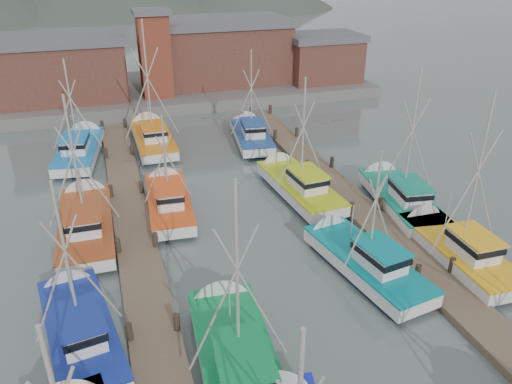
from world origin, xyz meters
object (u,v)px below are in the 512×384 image
object	(u,v)px
lookout_tower	(155,53)
boat_12	(152,137)
boat_8	(168,200)
boat_4	(235,354)

from	to	relation	value
lookout_tower	boat_12	world-z (taller)	boat_12
boat_8	boat_12	xyz separation A→B (m)	(0.48, 12.04, 0.02)
lookout_tower	boat_4	distance (m)	37.83
boat_4	boat_8	distance (m)	14.30
lookout_tower	boat_12	distance (m)	12.32
lookout_tower	boat_4	world-z (taller)	lookout_tower
lookout_tower	boat_8	size ratio (longest dim) A/B	1.01
boat_4	boat_8	size ratio (longest dim) A/B	1.13
boat_4	boat_12	bearing A→B (deg)	94.32
lookout_tower	boat_4	bearing A→B (deg)	-93.17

